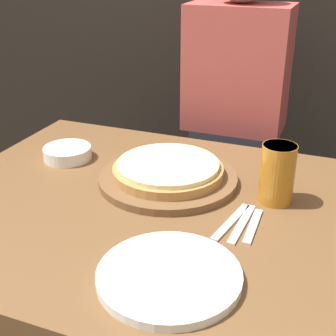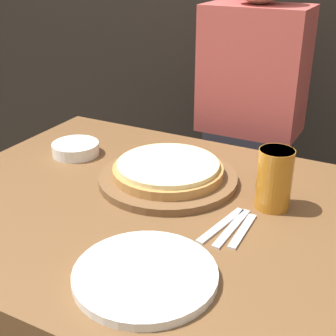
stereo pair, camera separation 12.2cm
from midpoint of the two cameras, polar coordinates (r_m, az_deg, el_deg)
name	(u,v)px [view 1 (the left image)]	position (r m, az deg, el deg)	size (l,w,h in m)	color
dining_table	(168,326)	(1.35, -2.79, -18.73)	(1.18, 0.88, 0.75)	brown
pizza_on_board	(168,173)	(1.22, -2.85, -0.74)	(0.36, 0.36, 0.06)	brown
beer_glass	(278,171)	(1.12, 10.22, -0.48)	(0.08, 0.08, 0.15)	#B7701E
dinner_plate	(169,276)	(0.89, -3.88, -13.08)	(0.27, 0.27, 0.02)	white
side_bowl	(67,153)	(1.41, -14.60, 1.75)	(0.14, 0.14, 0.04)	white
fork	(231,222)	(1.06, 4.42, -6.63)	(0.05, 0.17, 0.00)	silver
dinner_knife	(242,224)	(1.05, 5.73, -6.88)	(0.03, 0.17, 0.00)	silver
spoon	(253,226)	(1.05, 7.05, -7.13)	(0.02, 0.15, 0.00)	silver
diner_person	(233,144)	(1.71, 5.96, 2.90)	(0.34, 0.20, 1.34)	#33333D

